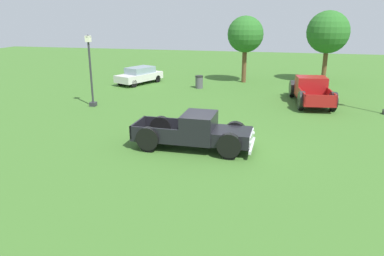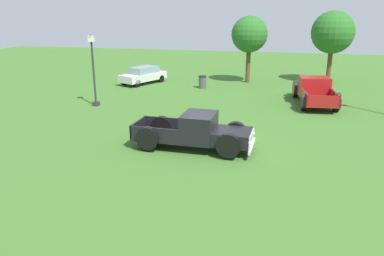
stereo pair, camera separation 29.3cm
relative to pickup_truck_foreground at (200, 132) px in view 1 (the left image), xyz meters
name	(u,v)px [view 1 (the left image)]	position (x,y,z in m)	size (l,w,h in m)	color
ground_plane	(206,145)	(0.15, 0.57, -0.73)	(80.00, 80.00, 0.00)	#3D6B28
pickup_truck_foreground	(200,132)	(0.00, 0.00, 0.00)	(5.08, 2.07, 1.54)	black
pickup_truck_behind_left	(310,90)	(5.08, 9.93, 0.05)	(2.66, 5.59, 1.65)	maroon
sedan_distant_a	(139,75)	(-7.78, 13.57, -0.04)	(3.08, 4.30, 1.33)	silver
lamp_post_far	(90,69)	(-7.93, 5.88, 1.51)	(0.36, 0.36, 4.29)	#2D2D33
trash_can	(199,82)	(-2.75, 12.82, -0.25)	(0.59, 0.59, 0.95)	#4C4C51
oak_tree_east	(245,35)	(0.29, 16.12, 3.06)	(2.85, 2.85, 5.26)	brown
oak_tree_west	(328,32)	(6.66, 17.67, 3.23)	(3.34, 3.34, 5.66)	brown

